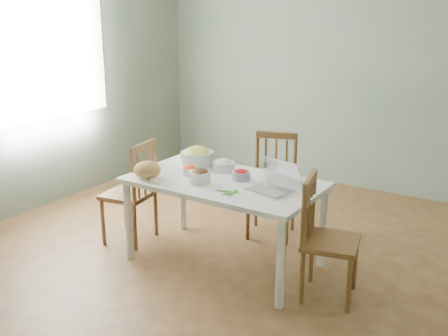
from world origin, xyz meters
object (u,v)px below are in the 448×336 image
Objects in this scene: bowl_squash at (197,156)px; dining_table at (224,222)px; chair_far at (271,187)px; chair_left at (128,192)px; chair_right at (331,239)px; laptop at (270,178)px; bread_boule at (147,170)px.

dining_table is at bearing -26.87° from bowl_squash.
chair_left is (-1.00, -0.78, -0.01)m from chair_far.
dining_table is at bearing 74.84° from chair_right.
chair_right is at bearing -2.46° from dining_table.
dining_table is at bearing -172.55° from laptop.
bread_boule is at bearing -138.37° from chair_far.
chair_left is 1.02× the size of chair_right.
chair_right is at bearing 82.10° from chair_left.
bowl_squash is at bearing 153.13° from dining_table.
bread_boule is 1.00m from laptop.
chair_left reaches higher than dining_table.
bread_boule is (-1.45, -0.24, 0.33)m from chair_right.
chair_left is 0.55m from bread_boule.
chair_far is at bearing 37.00° from chair_right.
dining_table is at bearing 27.87° from bread_boule.
bread_boule is at bearing 86.81° from chair_right.
chair_left is 3.24× the size of bowl_squash.
bread_boule is at bearing -152.73° from laptop.
bread_boule is (0.40, -0.20, 0.32)m from chair_left.
chair_left reaches higher than bread_boule.
bowl_squash reaches higher than bread_boule.
laptop is at bearing 82.39° from chair_left.
chair_far is 2.86× the size of laptop.
laptop is (0.37, -0.73, 0.35)m from chair_far.
chair_right reaches higher than bowl_squash.
chair_far is at bearing 45.84° from bowl_squash.
bowl_squash is at bearing 176.70° from laptop.
laptop reaches higher than dining_table.
bowl_squash is 0.87× the size of laptop.
chair_right is 2.77× the size of laptop.
dining_table is 0.70m from chair_far.
chair_right is at bearing -10.51° from bowl_squash.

